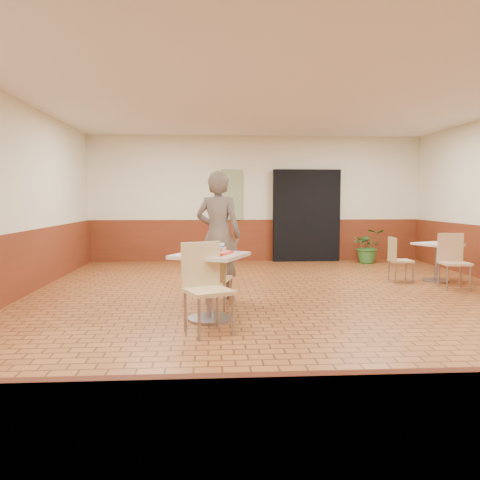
{
  "coord_description": "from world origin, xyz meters",
  "views": [
    {
      "loc": [
        -1.09,
        -6.26,
        1.49
      ],
      "look_at": [
        -0.71,
        -0.05,
        0.95
      ],
      "focal_mm": 35.0,
      "sensor_mm": 36.0,
      "label": 1
    }
  ],
  "objects": [
    {
      "name": "long_john_donut",
      "position": [
        -1.02,
        -0.58,
        0.88
      ],
      "size": [
        0.17,
        0.12,
        0.05
      ],
      "rotation": [
        0.0,
        0.0,
        -0.3
      ],
      "color": "#C17338",
      "rests_on": "serving_tray"
    },
    {
      "name": "chair_main_front",
      "position": [
        -1.16,
        -1.07,
        0.56
      ],
      "size": [
        0.62,
        0.62,
        1.01
      ],
      "rotation": [
        0.0,
        0.0,
        0.43
      ],
      "color": "tan",
      "rests_on": "ground"
    },
    {
      "name": "corridor_doorway",
      "position": [
        1.2,
        4.88,
        1.1
      ],
      "size": [
        1.6,
        0.22,
        2.2
      ],
      "primitive_type": "cube",
      "color": "black",
      "rests_on": "ground"
    },
    {
      "name": "main_table",
      "position": [
        -1.11,
        -0.55,
        0.56
      ],
      "size": [
        0.78,
        0.78,
        0.83
      ],
      "rotation": [
        0.0,
        0.0,
        -0.43
      ],
      "color": "#C0AE9B",
      "rests_on": "ground"
    },
    {
      "name": "chair_second_front",
      "position": [
        2.94,
        1.26,
        0.52
      ],
      "size": [
        0.46,
        0.46,
        0.92
      ],
      "rotation": [
        0.0,
        0.0,
        -0.1
      ],
      "color": "tan",
      "rests_on": "ground"
    },
    {
      "name": "customer",
      "position": [
        -0.98,
        0.74,
        0.96
      ],
      "size": [
        0.81,
        0.66,
        1.91
      ],
      "primitive_type": "imported",
      "rotation": [
        0.0,
        0.0,
        2.82
      ],
      "color": "#5F544A",
      "rests_on": "ground"
    },
    {
      "name": "chair_main_back",
      "position": [
        -1.06,
        0.0,
        0.49
      ],
      "size": [
        0.49,
        0.49,
        0.87
      ],
      "rotation": [
        0.0,
        0.0,
        2.88
      ],
      "color": "tan",
      "rests_on": "ground"
    },
    {
      "name": "room_shell",
      "position": [
        0.0,
        0.0,
        1.5
      ],
      "size": [
        8.01,
        10.01,
        3.01
      ],
      "color": "brown",
      "rests_on": "ground"
    },
    {
      "name": "ring_donut",
      "position": [
        -1.23,
        -0.49,
        0.88
      ],
      "size": [
        0.12,
        0.12,
        0.03
      ],
      "primitive_type": "torus",
      "rotation": [
        0.0,
        0.0,
        0.11
      ],
      "color": "#CA8D49",
      "rests_on": "serving_tray"
    },
    {
      "name": "chair_second_left",
      "position": [
        2.27,
        1.94,
        0.45
      ],
      "size": [
        0.38,
        0.38,
        0.81
      ],
      "rotation": [
        0.0,
        0.0,
        1.56
      ],
      "color": "tan",
      "rests_on": "ground"
    },
    {
      "name": "promo_poster",
      "position": [
        -0.6,
        4.94,
        1.6
      ],
      "size": [
        0.5,
        0.03,
        1.2
      ],
      "primitive_type": "cube",
      "color": "gray",
      "rests_on": "wainscot_band"
    },
    {
      "name": "second_table",
      "position": [
        3.01,
        1.95,
        0.47
      ],
      "size": [
        0.66,
        0.66,
        0.7
      ],
      "rotation": [
        0.0,
        0.0,
        0.39
      ],
      "color": "beige",
      "rests_on": "ground"
    },
    {
      "name": "potted_plant",
      "position": [
        2.58,
        4.4,
        0.4
      ],
      "size": [
        0.8,
        0.71,
        0.81
      ],
      "primitive_type": "imported",
      "rotation": [
        0.0,
        0.0,
        -0.12
      ],
      "color": "#326A2A",
      "rests_on": "ground"
    },
    {
      "name": "paper_cup",
      "position": [
        -0.96,
        -0.45,
        0.9
      ],
      "size": [
        0.07,
        0.07,
        0.09
      ],
      "rotation": [
        0.0,
        0.0,
        -0.21
      ],
      "color": "silver",
      "rests_on": "serving_tray"
    },
    {
      "name": "wainscot_band",
      "position": [
        0.0,
        0.0,
        0.5
      ],
      "size": [
        8.0,
        10.0,
        1.0
      ],
      "color": "#622712",
      "rests_on": "ground"
    },
    {
      "name": "serving_tray",
      "position": [
        -1.11,
        -0.55,
        0.84
      ],
      "size": [
        0.49,
        0.38,
        0.03
      ],
      "rotation": [
        0.0,
        0.0,
        -0.39
      ],
      "color": "red",
      "rests_on": "main_table"
    }
  ]
}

